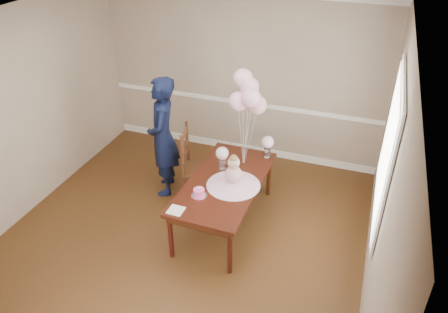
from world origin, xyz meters
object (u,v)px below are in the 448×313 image
Objects in this scene: dining_table_top at (225,182)px; birthday_cake at (199,192)px; dining_chair_seat at (202,170)px; woman at (163,137)px.

dining_table_top is 13.33× the size of birthday_cake.
birthday_cake is at bearing -84.54° from dining_chair_seat.
woman is at bearing 136.46° from birthday_cake.
dining_table_top is 3.67× the size of dining_chair_seat.
birthday_cake is 0.08× the size of woman.
woman is (-0.88, 0.84, 0.16)m from birthday_cake.
dining_chair_seat is at bearing 110.03° from birthday_cake.
dining_chair_seat is at bearing 64.90° from woman.
dining_table_top is at bearing -54.22° from dining_chair_seat.
dining_table_top is at bearing 64.89° from birthday_cake.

